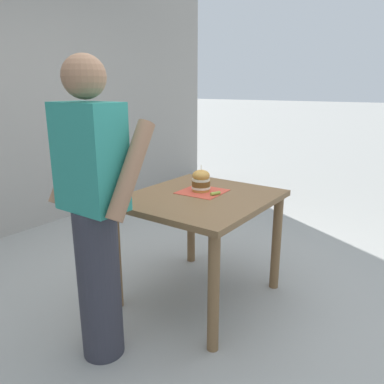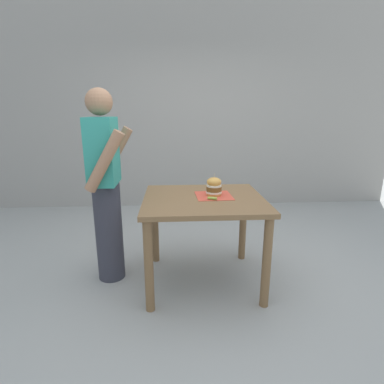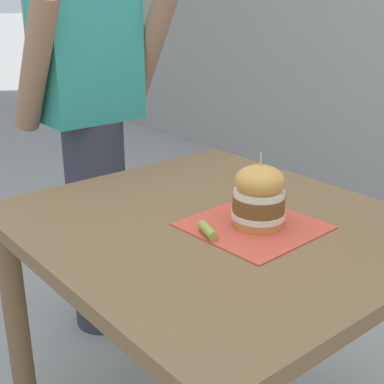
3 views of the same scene
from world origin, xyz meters
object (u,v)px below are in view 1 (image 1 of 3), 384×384
Objects in this scene: pickle_spear at (215,193)px; patio_table at (200,213)px; diner_across_table at (95,211)px; sandwich at (201,181)px.

patio_table is at bearing 36.71° from pickle_spear.
pickle_spear is at bearing -102.46° from diner_across_table.
sandwich reaches higher than pickle_spear.
diner_across_table is at bearing 77.54° from pickle_spear.
diner_across_table is (0.06, 0.94, 0.01)m from sandwich.
pickle_spear is at bearing -143.29° from patio_table.
diner_across_table is (0.20, 0.91, 0.08)m from pickle_spear.
patio_table is 0.88m from diner_across_table.
sandwich is 0.16m from pickle_spear.
patio_table is 13.23× the size of pickle_spear.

